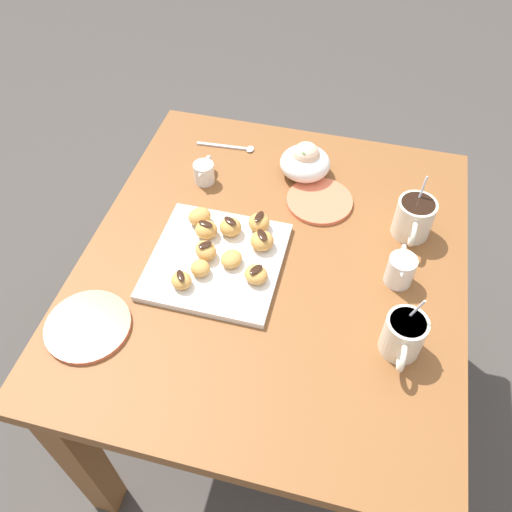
{
  "coord_description": "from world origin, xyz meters",
  "views": [
    {
      "loc": [
        0.75,
        0.15,
        1.63
      ],
      "look_at": [
        0.02,
        -0.04,
        0.72
      ],
      "focal_mm": 37.15,
      "sensor_mm": 36.0,
      "label": 1
    }
  ],
  "objects_px": {
    "chocolate_sauce_pitcher": "(204,171)",
    "beignet_2": "(206,230)",
    "ice_cream_bowl": "(305,162)",
    "beignet_5": "(200,216)",
    "coffee_mug_cream_right": "(403,335)",
    "beignet_8": "(262,241)",
    "saucer_coral_right": "(88,326)",
    "beignet_7": "(259,222)",
    "beignet_4": "(206,251)",
    "coffee_mug_cream_left": "(414,218)",
    "beignet_6": "(231,259)",
    "cream_pitcher_white": "(401,269)",
    "beignet_9": "(256,275)",
    "beignet_3": "(200,268)",
    "beignet_0": "(231,227)",
    "pastry_plate_square": "(216,261)",
    "beignet_1": "(181,280)",
    "saucer_coral_left": "(320,201)",
    "dining_table": "(272,292)"
  },
  "relations": [
    {
      "from": "chocolate_sauce_pitcher",
      "to": "beignet_2",
      "type": "distance_m",
      "value": 0.21
    },
    {
      "from": "ice_cream_bowl",
      "to": "beignet_5",
      "type": "distance_m",
      "value": 0.32
    },
    {
      "from": "coffee_mug_cream_right",
      "to": "beignet_8",
      "type": "bearing_deg",
      "value": -119.25
    },
    {
      "from": "saucer_coral_right",
      "to": "beignet_8",
      "type": "distance_m",
      "value": 0.41
    },
    {
      "from": "beignet_2",
      "to": "beignet_7",
      "type": "xyz_separation_m",
      "value": [
        -0.05,
        0.11,
        -0.0
      ]
    },
    {
      "from": "beignet_4",
      "to": "beignet_7",
      "type": "distance_m",
      "value": 0.15
    },
    {
      "from": "beignet_5",
      "to": "coffee_mug_cream_left",
      "type": "bearing_deg",
      "value": 102.08
    },
    {
      "from": "ice_cream_bowl",
      "to": "beignet_8",
      "type": "height_order",
      "value": "ice_cream_bowl"
    },
    {
      "from": "beignet_6",
      "to": "coffee_mug_cream_left",
      "type": "bearing_deg",
      "value": 118.61
    },
    {
      "from": "cream_pitcher_white",
      "to": "beignet_4",
      "type": "bearing_deg",
      "value": -83.16
    },
    {
      "from": "saucer_coral_right",
      "to": "beignet_4",
      "type": "height_order",
      "value": "beignet_4"
    },
    {
      "from": "beignet_9",
      "to": "beignet_3",
      "type": "bearing_deg",
      "value": -83.95
    },
    {
      "from": "coffee_mug_cream_right",
      "to": "beignet_0",
      "type": "distance_m",
      "value": 0.45
    },
    {
      "from": "pastry_plate_square",
      "to": "beignet_5",
      "type": "relative_size",
      "value": 5.34
    },
    {
      "from": "beignet_6",
      "to": "beignet_9",
      "type": "distance_m",
      "value": 0.07
    },
    {
      "from": "beignet_6",
      "to": "beignet_8",
      "type": "distance_m",
      "value": 0.08
    },
    {
      "from": "coffee_mug_cream_left",
      "to": "beignet_3",
      "type": "distance_m",
      "value": 0.5
    },
    {
      "from": "beignet_5",
      "to": "chocolate_sauce_pitcher",
      "type": "bearing_deg",
      "value": -165.65
    },
    {
      "from": "beignet_3",
      "to": "coffee_mug_cream_right",
      "type": "bearing_deg",
      "value": 80.34
    },
    {
      "from": "beignet_1",
      "to": "beignet_5",
      "type": "height_order",
      "value": "beignet_5"
    },
    {
      "from": "beignet_1",
      "to": "beignet_5",
      "type": "relative_size",
      "value": 0.88
    },
    {
      "from": "beignet_6",
      "to": "cream_pitcher_white",
      "type": "bearing_deg",
      "value": 98.95
    },
    {
      "from": "coffee_mug_cream_left",
      "to": "beignet_3",
      "type": "height_order",
      "value": "coffee_mug_cream_left"
    },
    {
      "from": "coffee_mug_cream_right",
      "to": "beignet_5",
      "type": "xyz_separation_m",
      "value": [
        -0.22,
        -0.48,
        -0.01
      ]
    },
    {
      "from": "ice_cream_bowl",
      "to": "beignet_1",
      "type": "height_order",
      "value": "ice_cream_bowl"
    },
    {
      "from": "beignet_3",
      "to": "pastry_plate_square",
      "type": "bearing_deg",
      "value": 156.32
    },
    {
      "from": "coffee_mug_cream_right",
      "to": "cream_pitcher_white",
      "type": "height_order",
      "value": "coffee_mug_cream_right"
    },
    {
      "from": "pastry_plate_square",
      "to": "beignet_3",
      "type": "xyz_separation_m",
      "value": [
        0.05,
        -0.02,
        0.02
      ]
    },
    {
      "from": "coffee_mug_cream_left",
      "to": "beignet_6",
      "type": "relative_size",
      "value": 2.88
    },
    {
      "from": "coffee_mug_cream_right",
      "to": "beignet_6",
      "type": "xyz_separation_m",
      "value": [
        -0.12,
        -0.38,
        -0.02
      ]
    },
    {
      "from": "beignet_8",
      "to": "beignet_1",
      "type": "bearing_deg",
      "value": -43.09
    },
    {
      "from": "pastry_plate_square",
      "to": "saucer_coral_right",
      "type": "relative_size",
      "value": 1.64
    },
    {
      "from": "beignet_0",
      "to": "beignet_9",
      "type": "bearing_deg",
      "value": 37.72
    },
    {
      "from": "beignet_5",
      "to": "cream_pitcher_white",
      "type": "bearing_deg",
      "value": 84.47
    },
    {
      "from": "beignet_1",
      "to": "beignet_9",
      "type": "height_order",
      "value": "same"
    },
    {
      "from": "coffee_mug_cream_right",
      "to": "beignet_9",
      "type": "distance_m",
      "value": 0.33
    },
    {
      "from": "beignet_4",
      "to": "beignet_9",
      "type": "bearing_deg",
      "value": 73.98
    },
    {
      "from": "beignet_1",
      "to": "beignet_4",
      "type": "relative_size",
      "value": 0.87
    },
    {
      "from": "beignet_2",
      "to": "beignet_1",
      "type": "bearing_deg",
      "value": -3.04
    },
    {
      "from": "ice_cream_bowl",
      "to": "beignet_3",
      "type": "bearing_deg",
      "value": -21.52
    },
    {
      "from": "ice_cream_bowl",
      "to": "beignet_9",
      "type": "distance_m",
      "value": 0.38
    },
    {
      "from": "ice_cream_bowl",
      "to": "beignet_4",
      "type": "xyz_separation_m",
      "value": [
        0.34,
        -0.16,
        -0.01
      ]
    },
    {
      "from": "saucer_coral_right",
      "to": "beignet_9",
      "type": "bearing_deg",
      "value": 122.42
    },
    {
      "from": "cream_pitcher_white",
      "to": "beignet_7",
      "type": "relative_size",
      "value": 1.99
    },
    {
      "from": "pastry_plate_square",
      "to": "saucer_coral_left",
      "type": "distance_m",
      "value": 0.31
    },
    {
      "from": "cream_pitcher_white",
      "to": "ice_cream_bowl",
      "type": "distance_m",
      "value": 0.39
    },
    {
      "from": "coffee_mug_cream_right",
      "to": "dining_table",
      "type": "bearing_deg",
      "value": -119.2
    },
    {
      "from": "cream_pitcher_white",
      "to": "ice_cream_bowl",
      "type": "height_order",
      "value": "ice_cream_bowl"
    },
    {
      "from": "pastry_plate_square",
      "to": "saucer_coral_right",
      "type": "distance_m",
      "value": 0.31
    },
    {
      "from": "beignet_8",
      "to": "beignet_3",
      "type": "bearing_deg",
      "value": -45.82
    }
  ]
}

